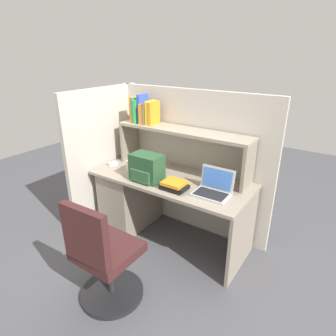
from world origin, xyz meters
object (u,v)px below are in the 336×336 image
(laptop, at_px, (213,189))
(backpack, at_px, (147,168))
(paper_cup, at_px, (130,165))
(office_chair, at_px, (104,261))
(computer_mouse, at_px, (112,164))

(laptop, height_order, backpack, backpack)
(laptop, bearing_deg, paper_cup, 179.92)
(office_chair, bearing_deg, laptop, -120.56)
(laptop, distance_m, paper_cup, 0.97)
(computer_mouse, xyz_separation_m, paper_cup, (0.25, 0.00, 0.04))
(laptop, distance_m, office_chair, 1.08)
(laptop, height_order, paper_cup, laptop)
(laptop, bearing_deg, backpack, -171.75)
(backpack, bearing_deg, paper_cup, 162.10)
(backpack, distance_m, computer_mouse, 0.57)
(backpack, distance_m, paper_cup, 0.33)
(backpack, height_order, computer_mouse, backpack)
(office_chair, bearing_deg, paper_cup, -63.78)
(office_chair, bearing_deg, backpack, -79.23)
(laptop, distance_m, computer_mouse, 1.22)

